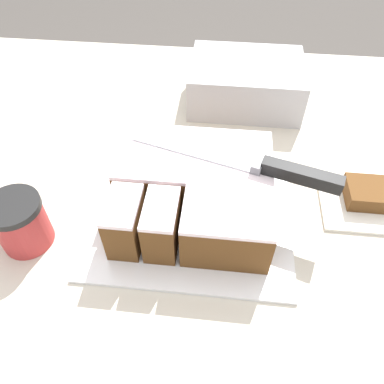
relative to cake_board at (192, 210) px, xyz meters
The scene contains 9 objects.
ground_plane 0.92m from the cake_board, 142.73° to the left, with size 8.00×8.00×0.00m, color #4C4742.
countertop 0.47m from the cake_board, 142.73° to the left, with size 1.40×1.10×0.92m.
cake_board is the anchor object (origin of this frame).
cake 0.05m from the cake_board, 41.11° to the left, with size 0.25×0.23×0.09m.
knife 0.16m from the cake_board, ahead, with size 0.34×0.12×0.02m.
coffee_cup 0.27m from the cake_board, 161.23° to the right, with size 0.08×0.08×0.09m.
paper_napkin 0.30m from the cake_board, 10.73° to the left, with size 0.15×0.15×0.01m.
brownie 0.30m from the cake_board, 10.73° to the left, with size 0.07×0.07×0.03m.
storage_box 0.36m from the cake_board, 76.24° to the left, with size 0.25×0.19×0.10m.
Camera 1 is at (0.10, -0.45, 1.42)m, focal length 35.00 mm.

